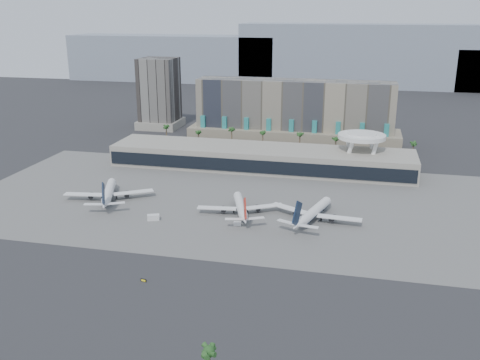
% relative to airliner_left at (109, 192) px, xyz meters
% --- Properties ---
extents(ground, '(900.00, 900.00, 0.00)m').
position_rel_airliner_left_xyz_m(ground, '(60.19, -41.28, -3.78)').
color(ground, '#232326').
rests_on(ground, ground).
extents(apron_pad, '(260.00, 130.00, 0.06)m').
position_rel_airliner_left_xyz_m(apron_pad, '(60.19, 13.72, -3.75)').
color(apron_pad, '#5B5B59').
rests_on(apron_pad, ground).
extents(mountain_ridge, '(680.00, 60.00, 70.00)m').
position_rel_airliner_left_xyz_m(mountain_ridge, '(88.07, 428.72, 26.11)').
color(mountain_ridge, gray).
rests_on(mountain_ridge, ground).
extents(hotel, '(140.00, 30.00, 42.00)m').
position_rel_airliner_left_xyz_m(hotel, '(70.19, 133.13, 13.03)').
color(hotel, gray).
rests_on(hotel, ground).
extents(office_tower, '(30.00, 30.00, 52.00)m').
position_rel_airliner_left_xyz_m(office_tower, '(-34.81, 158.72, 19.16)').
color(office_tower, black).
rests_on(office_tower, ground).
extents(terminal, '(170.00, 32.50, 14.50)m').
position_rel_airliner_left_xyz_m(terminal, '(60.19, 68.56, 2.73)').
color(terminal, '#A39D8F').
rests_on(terminal, ground).
extents(saucer_structure, '(26.00, 26.00, 21.89)m').
position_rel_airliner_left_xyz_m(saucer_structure, '(115.19, 74.72, 14.67)').
color(saucer_structure, white).
rests_on(saucer_structure, ground).
extents(palm_row, '(157.80, 2.80, 13.10)m').
position_rel_airliner_left_xyz_m(palm_row, '(67.19, 103.72, 6.71)').
color(palm_row, brown).
rests_on(palm_row, ground).
extents(airliner_left, '(40.17, 41.48, 14.99)m').
position_rel_airliner_left_xyz_m(airliner_left, '(0.00, 0.00, 0.00)').
color(airliner_left, white).
rests_on(airliner_left, ground).
extents(airliner_centre, '(37.24, 38.52, 13.80)m').
position_rel_airliner_left_xyz_m(airliner_centre, '(65.05, -3.44, -0.30)').
color(airliner_centre, white).
rests_on(airliner_centre, ground).
extents(airliner_right, '(40.43, 41.89, 14.84)m').
position_rel_airliner_left_xyz_m(airliner_right, '(97.06, -3.84, -0.04)').
color(airliner_right, white).
rests_on(airliner_right, ground).
extents(service_vehicle_a, '(5.67, 4.18, 2.50)m').
position_rel_airliner_left_xyz_m(service_vehicle_a, '(30.05, -19.06, -2.53)').
color(service_vehicle_a, silver).
rests_on(service_vehicle_a, ground).
extents(service_vehicle_b, '(3.41, 2.29, 1.62)m').
position_rel_airliner_left_xyz_m(service_vehicle_b, '(66.64, -16.80, -2.97)').
color(service_vehicle_b, silver).
rests_on(service_vehicle_b, ground).
extents(taxiway_sign, '(2.11, 0.64, 0.95)m').
position_rel_airliner_left_xyz_m(taxiway_sign, '(47.17, -70.77, -3.31)').
color(taxiway_sign, black).
rests_on(taxiway_sign, ground).
extents(near_palm_b, '(6.00, 6.00, 14.46)m').
position_rel_airliner_left_xyz_m(near_palm_b, '(84.33, -120.05, 7.79)').
color(near_palm_b, brown).
rests_on(near_palm_b, ground).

